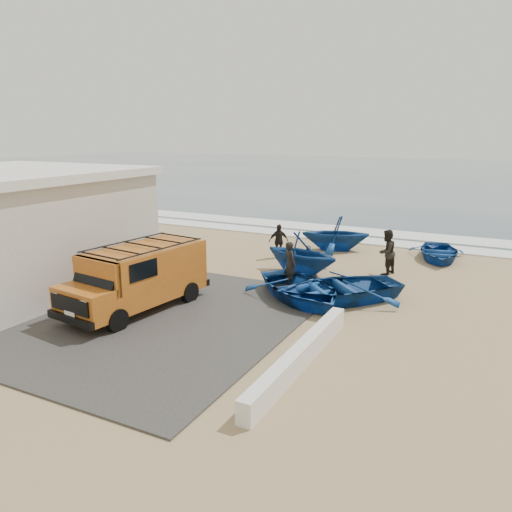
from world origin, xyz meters
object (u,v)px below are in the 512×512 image
at_px(boat_near_left, 300,288).
at_px(boat_far_left, 336,233).
at_px(boat_mid_left, 301,253).
at_px(parapet, 301,356).
at_px(boat_far_right, 438,252).
at_px(fisherman_front, 290,264).
at_px(fisherman_back, 279,241).
at_px(boat_near_right, 338,288).
at_px(fisherman_middle, 386,252).
at_px(van, 139,275).

relative_size(boat_near_left, boat_far_left, 1.32).
xyz_separation_m(boat_near_left, boat_mid_left, (-1.27, 3.18, 0.42)).
xyz_separation_m(parapet, boat_near_left, (-1.85, 4.57, 0.16)).
height_order(boat_far_left, boat_far_right, boat_far_left).
height_order(parapet, boat_near_left, boat_near_left).
bearing_deg(fisherman_front, fisherman_back, -22.45).
height_order(parapet, fisherman_back, fisherman_back).
distance_m(boat_near_right, boat_far_left, 7.59).
xyz_separation_m(parapet, boat_far_left, (-3.15, 12.33, 0.57)).
bearing_deg(boat_far_left, boat_mid_left, -19.49).
xyz_separation_m(boat_near_left, fisherman_back, (-3.16, 5.15, 0.34)).
distance_m(boat_far_right, fisherman_back, 7.22).
bearing_deg(fisherman_middle, boat_near_left, -1.99).
bearing_deg(boat_far_right, fisherman_middle, -126.92).
xyz_separation_m(boat_near_right, boat_far_left, (-2.43, 7.18, 0.39)).
xyz_separation_m(van, boat_far_right, (7.80, 11.16, -0.78)).
xyz_separation_m(boat_far_right, fisherman_middle, (-1.60, -3.40, 0.56)).
bearing_deg(van, boat_mid_left, 71.13).
xyz_separation_m(boat_near_left, fisherman_front, (-0.98, 1.37, 0.42)).
height_order(fisherman_front, fisherman_middle, fisherman_middle).
xyz_separation_m(parapet, boat_mid_left, (-3.12, 7.75, 0.58)).
height_order(van, boat_far_left, van).
height_order(boat_near_left, boat_mid_left, boat_mid_left).
relative_size(parapet, fisherman_back, 3.84).
bearing_deg(parapet, van, 166.97).
bearing_deg(boat_near_left, van, 166.15).
relative_size(van, boat_far_left, 1.61).
height_order(van, fisherman_back, van).
bearing_deg(fisherman_middle, boat_mid_left, -45.27).
height_order(boat_far_left, fisherman_back, boat_far_left).
distance_m(boat_near_right, fisherman_middle, 4.14).
relative_size(parapet, fisherman_middle, 3.26).
xyz_separation_m(boat_near_left, boat_near_right, (1.13, 0.58, 0.02)).
bearing_deg(boat_mid_left, boat_near_left, -145.25).
bearing_deg(fisherman_front, boat_near_right, -162.81).
height_order(boat_mid_left, boat_far_right, boat_mid_left).
height_order(boat_near_left, boat_far_right, boat_near_left).
bearing_deg(boat_far_left, boat_near_left, -10.37).
distance_m(boat_mid_left, fisherman_middle, 3.44).
height_order(boat_far_left, fisherman_front, fisherman_front).
bearing_deg(parapet, boat_far_left, 104.35).
height_order(boat_near_left, boat_far_left, boat_far_left).
xyz_separation_m(boat_far_left, fisherman_front, (0.32, -6.39, 0.01)).
bearing_deg(fisherman_back, boat_far_left, 13.57).
xyz_separation_m(van, boat_mid_left, (3.09, 6.31, -0.29)).
relative_size(van, boat_near_right, 1.17).
distance_m(van, boat_far_left, 11.31).
bearing_deg(fisherman_front, boat_far_right, -85.96).
height_order(boat_near_left, fisherman_front, fisherman_front).
distance_m(boat_near_left, fisherman_back, 6.05).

